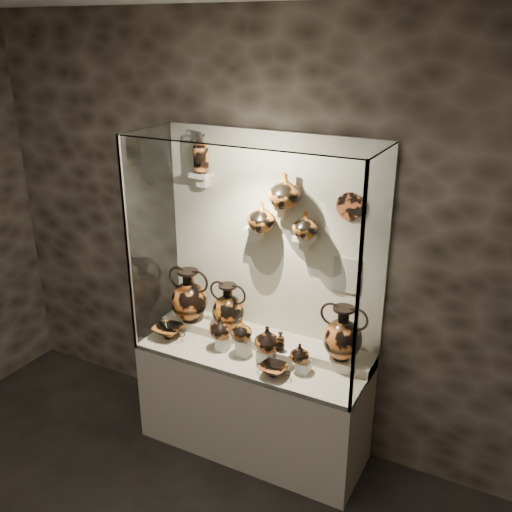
{
  "coord_description": "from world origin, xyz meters",
  "views": [
    {
      "loc": [
        1.69,
        -1.01,
        3.03
      ],
      "look_at": [
        0.02,
        2.18,
        1.6
      ],
      "focal_mm": 40.0,
      "sensor_mm": 36.0,
      "label": 1
    }
  ],
  "objects_px": {
    "jug_a": "(220,327)",
    "lekythos_tall": "(201,152)",
    "amphora_left": "(189,295)",
    "kylix_left": "(168,331)",
    "ovoid_vase_c": "(305,225)",
    "jug_b": "(241,330)",
    "lekythos_small": "(281,340)",
    "ovoid_vase_b": "(285,190)",
    "jug_e": "(300,353)",
    "amphora_right": "(343,333)",
    "amphora_mid": "(228,306)",
    "jug_c": "(267,339)",
    "kylix_right": "(273,369)",
    "ovoid_vase_a": "(262,216)"
  },
  "relations": [
    {
      "from": "jug_a",
      "to": "lekythos_tall",
      "type": "distance_m",
      "value": 1.28
    },
    {
      "from": "amphora_left",
      "to": "kylix_left",
      "type": "relative_size",
      "value": 1.48
    },
    {
      "from": "jug_a",
      "to": "kylix_left",
      "type": "bearing_deg",
      "value": -165.56
    },
    {
      "from": "jug_a",
      "to": "ovoid_vase_c",
      "type": "xyz_separation_m",
      "value": [
        0.54,
        0.26,
        0.8
      ]
    },
    {
      "from": "jug_b",
      "to": "lekythos_small",
      "type": "bearing_deg",
      "value": -5.59
    },
    {
      "from": "ovoid_vase_b",
      "to": "ovoid_vase_c",
      "type": "bearing_deg",
      "value": 21.8
    },
    {
      "from": "jug_e",
      "to": "lekythos_small",
      "type": "bearing_deg",
      "value": -178.43
    },
    {
      "from": "amphora_right",
      "to": "kylix_left",
      "type": "distance_m",
      "value": 1.35
    },
    {
      "from": "jug_e",
      "to": "amphora_left",
      "type": "bearing_deg",
      "value": 173.89
    },
    {
      "from": "amphora_left",
      "to": "lekythos_small",
      "type": "bearing_deg",
      "value": 1.97
    },
    {
      "from": "amphora_mid",
      "to": "jug_a",
      "type": "height_order",
      "value": "amphora_mid"
    },
    {
      "from": "amphora_mid",
      "to": "jug_c",
      "type": "height_order",
      "value": "amphora_mid"
    },
    {
      "from": "amphora_right",
      "to": "lekythos_small",
      "type": "bearing_deg",
      "value": -174.62
    },
    {
      "from": "amphora_mid",
      "to": "amphora_right",
      "type": "distance_m",
      "value": 0.91
    },
    {
      "from": "kylix_right",
      "to": "kylix_left",
      "type": "bearing_deg",
      "value": -162.6
    },
    {
      "from": "amphora_left",
      "to": "ovoid_vase_a",
      "type": "xyz_separation_m",
      "value": [
        0.6,
        0.07,
        0.71
      ]
    },
    {
      "from": "jug_b",
      "to": "kylix_right",
      "type": "distance_m",
      "value": 0.38
    },
    {
      "from": "jug_c",
      "to": "amphora_mid",
      "type": "bearing_deg",
      "value": 146.5
    },
    {
      "from": "jug_b",
      "to": "jug_c",
      "type": "distance_m",
      "value": 0.2
    },
    {
      "from": "lekythos_tall",
      "to": "lekythos_small",
      "type": "bearing_deg",
      "value": -44.75
    },
    {
      "from": "amphora_right",
      "to": "lekythos_tall",
      "type": "bearing_deg",
      "value": 154.65
    },
    {
      "from": "lekythos_tall",
      "to": "ovoid_vase_a",
      "type": "height_order",
      "value": "lekythos_tall"
    },
    {
      "from": "jug_b",
      "to": "jug_c",
      "type": "height_order",
      "value": "jug_b"
    },
    {
      "from": "jug_b",
      "to": "lekythos_small",
      "type": "height_order",
      "value": "jug_b"
    },
    {
      "from": "amphora_left",
      "to": "amphora_right",
      "type": "xyz_separation_m",
      "value": [
        1.25,
        0.01,
        -0.01
      ]
    },
    {
      "from": "jug_b",
      "to": "kylix_left",
      "type": "height_order",
      "value": "jug_b"
    },
    {
      "from": "jug_e",
      "to": "lekythos_small",
      "type": "xyz_separation_m",
      "value": [
        -0.15,
        0.01,
        0.05
      ]
    },
    {
      "from": "jug_a",
      "to": "ovoid_vase_a",
      "type": "height_order",
      "value": "ovoid_vase_a"
    },
    {
      "from": "lekythos_tall",
      "to": "ovoid_vase_a",
      "type": "bearing_deg",
      "value": -29.22
    },
    {
      "from": "kylix_right",
      "to": "lekythos_tall",
      "type": "bearing_deg",
      "value": 175.6
    },
    {
      "from": "amphora_left",
      "to": "amphora_right",
      "type": "relative_size",
      "value": 1.07
    },
    {
      "from": "amphora_left",
      "to": "ovoid_vase_b",
      "type": "distance_m",
      "value": 1.2
    },
    {
      "from": "amphora_right",
      "to": "ovoid_vase_b",
      "type": "relative_size",
      "value": 1.71
    },
    {
      "from": "amphora_left",
      "to": "ovoid_vase_b",
      "type": "bearing_deg",
      "value": 17.69
    },
    {
      "from": "amphora_left",
      "to": "jug_c",
      "type": "height_order",
      "value": "amphora_left"
    },
    {
      "from": "jug_e",
      "to": "jug_c",
      "type": "bearing_deg",
      "value": -179.77
    },
    {
      "from": "amphora_right",
      "to": "kylix_right",
      "type": "bearing_deg",
      "value": -159.87
    },
    {
      "from": "jug_e",
      "to": "ovoid_vase_b",
      "type": "distance_m",
      "value": 1.11
    },
    {
      "from": "amphora_mid",
      "to": "jug_a",
      "type": "distance_m",
      "value": 0.22
    },
    {
      "from": "jug_b",
      "to": "jug_c",
      "type": "relative_size",
      "value": 0.88
    },
    {
      "from": "amphora_mid",
      "to": "ovoid_vase_a",
      "type": "xyz_separation_m",
      "value": [
        0.26,
        0.05,
        0.74
      ]
    },
    {
      "from": "amphora_right",
      "to": "ovoid_vase_b",
      "type": "distance_m",
      "value": 1.05
    },
    {
      "from": "amphora_mid",
      "to": "ovoid_vase_a",
      "type": "height_order",
      "value": "ovoid_vase_a"
    },
    {
      "from": "lekythos_small",
      "to": "ovoid_vase_b",
      "type": "relative_size",
      "value": 0.72
    },
    {
      "from": "jug_c",
      "to": "kylix_left",
      "type": "distance_m",
      "value": 0.83
    },
    {
      "from": "jug_c",
      "to": "ovoid_vase_b",
      "type": "height_order",
      "value": "ovoid_vase_b"
    },
    {
      "from": "lekythos_tall",
      "to": "ovoid_vase_c",
      "type": "distance_m",
      "value": 0.93
    },
    {
      "from": "ovoid_vase_a",
      "to": "lekythos_small",
      "type": "bearing_deg",
      "value": -30.35
    },
    {
      "from": "ovoid_vase_b",
      "to": "amphora_right",
      "type": "bearing_deg",
      "value": 6.9
    },
    {
      "from": "ovoid_vase_b",
      "to": "jug_a",
      "type": "bearing_deg",
      "value": -136.35
    }
  ]
}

